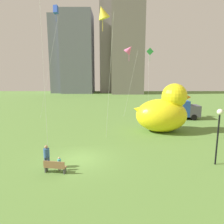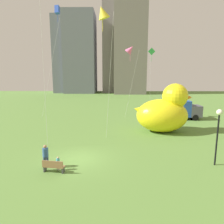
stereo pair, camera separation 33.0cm
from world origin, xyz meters
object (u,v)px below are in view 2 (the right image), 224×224
object	(u,v)px
person_child	(58,163)
lamppost	(218,124)
park_bench	(53,166)
person_adult	(46,155)
box_truck	(179,110)
kite_yellow	(103,13)
giant_inflatable_duck	(164,112)
kite_green	(151,54)
kite_blue	(57,11)
kite_pink	(130,49)

from	to	relation	value
person_child	lamppost	bearing A→B (deg)	4.98
park_bench	person_adult	world-z (taller)	person_adult
person_child	box_truck	distance (m)	22.37
person_adult	kite_yellow	size ratio (longest dim) A/B	0.13
park_bench	giant_inflatable_duck	distance (m)	14.81
kite_green	kite_blue	size ratio (longest dim) A/B	0.68
park_bench	box_truck	world-z (taller)	box_truck
kite_green	kite_pink	size ratio (longest dim) A/B	1.01
giant_inflatable_duck	kite_blue	distance (m)	21.37
kite_green	kite_pink	bearing A→B (deg)	-126.15
kite_yellow	person_adult	bearing A→B (deg)	-120.43
person_child	kite_green	bearing A→B (deg)	66.12
park_bench	giant_inflatable_duck	bearing A→B (deg)	46.75
park_bench	person_adult	size ratio (longest dim) A/B	0.91
park_bench	giant_inflatable_duck	size ratio (longest dim) A/B	0.23
giant_inflatable_duck	kite_yellow	bearing A→B (deg)	-154.61
box_truck	park_bench	bearing A→B (deg)	-128.27
lamppost	kite_pink	distance (m)	18.98
person_adult	lamppost	size ratio (longest dim) A/B	0.40
lamppost	kite_green	size ratio (longest dim) A/B	0.38
box_truck	kite_blue	bearing A→B (deg)	176.71
park_bench	kite_green	bearing A→B (deg)	66.03
kite_blue	person_child	bearing A→B (deg)	-76.33
kite_blue	kite_yellow	distance (m)	14.16
giant_inflatable_duck	kite_pink	world-z (taller)	kite_pink
giant_inflatable_duck	lamppost	size ratio (longest dim) A/B	1.62
park_bench	kite_pink	distance (m)	21.66
kite_blue	lamppost	bearing A→B (deg)	-47.45
person_child	kite_yellow	bearing A→B (deg)	67.78
box_truck	kite_yellow	world-z (taller)	kite_yellow
kite_green	kite_blue	distance (m)	16.61
giant_inflatable_duck	kite_pink	distance (m)	11.46
kite_yellow	person_child	bearing A→B (deg)	-112.22
person_adult	person_child	xyz separation A→B (m)	(1.01, -0.41, -0.40)
park_bench	box_truck	size ratio (longest dim) A/B	0.26
park_bench	kite_blue	xyz separation A→B (m)	(-4.29, 18.95, 15.48)
box_truck	giant_inflatable_duck	bearing A→B (deg)	-119.41
lamppost	kite_pink	xyz separation A→B (m)	(-5.34, 16.74, 7.17)
lamppost	kite_yellow	world-z (taller)	kite_yellow
park_bench	kite_blue	distance (m)	24.85
box_truck	kite_green	size ratio (longest dim) A/B	0.53
park_bench	kite_green	size ratio (longest dim) A/B	0.14
park_bench	kite_pink	bearing A→B (deg)	70.36
person_child	kite_yellow	world-z (taller)	kite_yellow
kite_green	kite_pink	distance (m)	6.91
person_child	kite_blue	xyz separation A→B (m)	(-4.51, 18.56, 15.40)
kite_yellow	kite_green	bearing A→B (deg)	65.42
giant_inflatable_duck	kite_green	xyz separation A→B (m)	(0.49, 13.04, 7.79)
giant_inflatable_duck	person_child	bearing A→B (deg)	-133.69
kite_green	person_adult	bearing A→B (deg)	-116.32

